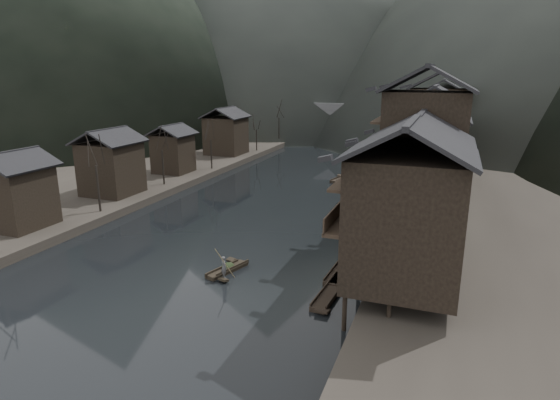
% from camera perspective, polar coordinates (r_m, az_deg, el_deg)
% --- Properties ---
extents(water, '(300.00, 300.00, 0.00)m').
position_cam_1_polar(water, '(44.77, -7.21, -5.72)').
color(water, black).
rests_on(water, ground).
extents(left_bank, '(40.00, 200.00, 1.20)m').
position_cam_1_polar(left_bank, '(95.59, -14.90, 5.61)').
color(left_bank, '#2D2823').
rests_on(left_bank, ground).
extents(stilt_houses, '(9.00, 67.60, 16.81)m').
position_cam_1_polar(stilt_houses, '(56.74, 17.99, 7.63)').
color(stilt_houses, black).
rests_on(stilt_houses, ground).
extents(left_houses, '(8.10, 53.20, 8.73)m').
position_cam_1_polar(left_houses, '(70.49, -14.72, 6.44)').
color(left_houses, black).
rests_on(left_houses, left_bank).
extents(bare_trees, '(3.80, 73.57, 7.60)m').
position_cam_1_polar(bare_trees, '(70.92, -11.05, 7.38)').
color(bare_trees, black).
rests_on(bare_trees, left_bank).
extents(moored_sampans, '(2.95, 72.33, 0.47)m').
position_cam_1_polar(moored_sampans, '(66.34, 13.19, 1.19)').
color(moored_sampans, black).
rests_on(moored_sampans, water).
extents(midriver_boats, '(11.51, 43.30, 0.45)m').
position_cam_1_polar(midriver_boats, '(92.51, 8.67, 5.38)').
color(midriver_boats, black).
rests_on(midriver_boats, water).
extents(stone_bridge, '(40.00, 6.00, 9.00)m').
position_cam_1_polar(stone_bridge, '(111.18, 10.24, 9.54)').
color(stone_bridge, '#4C4C4F').
rests_on(stone_bridge, ground).
extents(hero_sampan, '(2.13, 4.56, 0.43)m').
position_cam_1_polar(hero_sampan, '(39.40, -6.42, -8.40)').
color(hero_sampan, black).
rests_on(hero_sampan, water).
extents(cargo_heap, '(1.00, 1.31, 0.60)m').
position_cam_1_polar(cargo_heap, '(39.38, -6.39, -7.58)').
color(cargo_heap, black).
rests_on(cargo_heap, hero_sampan).
extents(boatman, '(0.79, 0.76, 1.81)m').
position_cam_1_polar(boatman, '(37.52, -6.87, -7.79)').
color(boatman, '#4F4F51').
rests_on(boatman, hero_sampan).
extents(bamboo_pole, '(0.97, 1.82, 3.27)m').
position_cam_1_polar(bamboo_pole, '(36.51, -6.71, -4.17)').
color(bamboo_pole, '#8C7A51').
rests_on(bamboo_pole, boatman).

